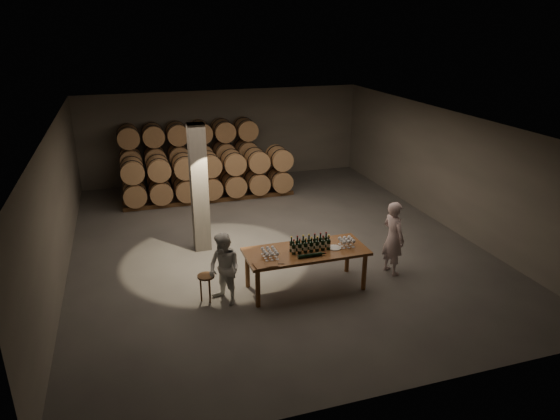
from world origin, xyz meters
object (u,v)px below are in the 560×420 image
object	(u,v)px
bottle_cluster	(310,245)
person_man	(393,238)
tasting_table	(306,255)
person_woman	(224,269)
stool	(206,280)
notebook_near	(271,265)
plate	(334,248)

from	to	relation	value
bottle_cluster	person_man	size ratio (longest dim) A/B	0.50
bottle_cluster	tasting_table	bearing A→B (deg)	156.69
person_woman	person_man	bearing A→B (deg)	60.67
tasting_table	stool	distance (m)	2.15
tasting_table	notebook_near	xyz separation A→B (m)	(-0.90, -0.45, 0.12)
notebook_near	bottle_cluster	bearing A→B (deg)	31.75
plate	notebook_near	distance (m)	1.56
plate	person_man	distance (m)	1.52
tasting_table	person_man	size ratio (longest dim) A/B	1.51
bottle_cluster	notebook_near	distance (m)	1.07
notebook_near	person_woman	world-z (taller)	person_woman
bottle_cluster	person_man	world-z (taller)	person_man
tasting_table	bottle_cluster	bearing A→B (deg)	-23.31
notebook_near	person_man	xyz separation A→B (m)	(3.03, 0.53, -0.05)
plate	person_man	size ratio (longest dim) A/B	0.17
stool	person_man	distance (m)	4.27
stool	person_man	xyz separation A→B (m)	(4.25, -0.02, 0.38)
tasting_table	stool	xyz separation A→B (m)	(-2.13, 0.11, -0.31)
plate	bottle_cluster	bearing A→B (deg)	174.95
bottle_cluster	stool	distance (m)	2.27
bottle_cluster	plate	distance (m)	0.55
bottle_cluster	plate	bearing A→B (deg)	-5.05
tasting_table	plate	size ratio (longest dim) A/B	8.98
tasting_table	notebook_near	bearing A→B (deg)	-153.45
tasting_table	stool	world-z (taller)	tasting_table
tasting_table	person_man	world-z (taller)	person_man
person_man	person_woman	distance (m)	3.90
plate	person_woman	bearing A→B (deg)	179.42
tasting_table	person_woman	bearing A→B (deg)	-178.15
notebook_near	tasting_table	bearing A→B (deg)	35.24
plate	person_man	xyz separation A→B (m)	(1.51, 0.16, -0.04)
bottle_cluster	plate	xyz separation A→B (m)	(0.54, -0.05, -0.11)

